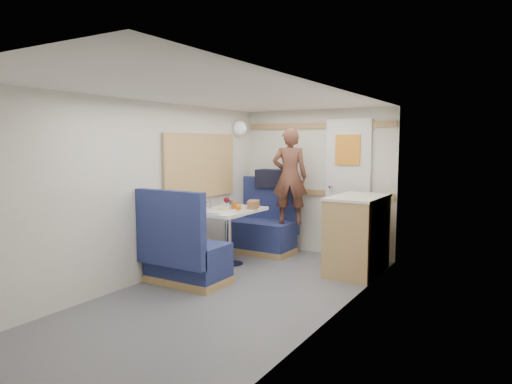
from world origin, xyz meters
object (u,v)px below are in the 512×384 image
Objects in this scene: tumbler_right at (232,205)px; pepper_grinder at (231,205)px; bench_far at (263,231)px; tumbler_left at (208,206)px; salt_grinder at (225,205)px; tray at (218,211)px; dinette_table at (229,221)px; person at (290,176)px; galley_counter at (357,234)px; dome_light at (239,128)px; beer_glass at (234,206)px; bench_near at (184,257)px; cheese_block at (224,209)px; duffel_bag at (275,179)px; bread_loaf at (253,204)px; orange_fruit at (239,207)px; wine_glass at (227,201)px.

tumbler_right is 0.08m from pepper_grinder.
tumbler_left is at bearing -97.15° from bench_far.
salt_grinder is at bearing -96.89° from bench_far.
bench_far is 2.77× the size of tray.
person is at bearing 64.02° from dinette_table.
tumbler_left reaches higher than dinette_table.
person reaches higher than galley_counter.
tumbler_right reaches higher than pepper_grinder.
dome_light reaches higher than beer_glass.
tumbler_left reaches higher than pepper_grinder.
dome_light is (-0.39, 1.71, 1.45)m from bench_near.
pepper_grinder is at bearing 37.75° from person.
galley_counter is 1.68m from tray.
galley_counter is 8.08× the size of tumbler_right.
pepper_grinder is (-0.04, 0.33, 0.04)m from tray.
cheese_block is 0.30m from salt_grinder.
tumbler_right reaches higher than salt_grinder.
dome_light is at bearing 115.73° from pepper_grinder.
person is 1.15m from cheese_block.
galley_counter reaches higher than dinette_table.
galley_counter reaches higher than beer_glass.
duffel_bag is 1.21m from beer_glass.
galley_counter is 1.51m from beer_glass.
salt_grinder is at bearing -150.73° from bread_loaf.
duffel_bag is 1.40m from tumbler_left.
tray is 3.33× the size of tumbler_right.
person reaches higher than tumbler_left.
bench_near is at bearing -91.86° from duffel_bag.
dinette_table is at bearing 154.19° from orange_fruit.
tumbler_left is 1.17× the size of pepper_grinder.
beer_glass reaches higher than salt_grinder.
tumbler_left reaches higher than orange_fruit.
bench_near is 4.45× the size of bread_loaf.
bread_loaf is (-0.20, -0.62, -0.32)m from person.
wine_glass is at bearing -155.06° from galley_counter.
person is at bearing 164.00° from galley_counter.
pepper_grinder is at bearing 108.09° from wine_glass.
galley_counter is 1.61m from cheese_block.
orange_fruit is (-1.24, -0.66, 0.31)m from galley_counter.
tumbler_right is (-0.02, 0.20, 0.02)m from cheese_block.
dinette_table is 0.33m from orange_fruit.
dinette_table is 5.48× the size of wine_glass.
beer_glass reaches higher than bread_loaf.
bench_near reaches higher than galley_counter.
tumbler_right is at bearing -159.08° from galley_counter.
dinette_table is 7.84× the size of tumbler_left.
bread_loaf is at bearing 46.26° from dinette_table.
bench_near is at bearing -90.00° from bench_far.
bench_near is at bearing -83.88° from salt_grinder.
orange_fruit is (0.22, -0.11, 0.21)m from dinette_table.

